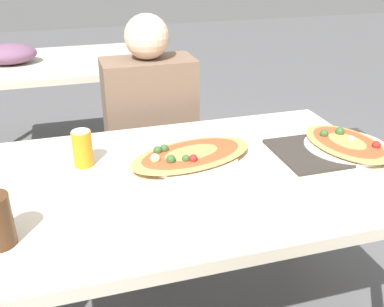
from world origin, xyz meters
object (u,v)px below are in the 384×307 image
at_px(chair_far_seated, 148,148).
at_px(pizza_main, 191,156).
at_px(dining_table, 189,193).
at_px(pizza_second, 346,144).
at_px(person_seated, 151,122).
at_px(soda_can, 83,148).

relative_size(chair_far_seated, pizza_main, 1.83).
height_order(dining_table, pizza_second, pizza_second).
relative_size(chair_far_seated, person_seated, 0.77).
bearing_deg(dining_table, pizza_main, 70.96).
bearing_deg(soda_can, pizza_main, -11.87).
bearing_deg(soda_can, pizza_second, -8.66).
distance_m(chair_far_seated, pizza_second, 0.99).
distance_m(person_seated, pizza_second, 0.87).
relative_size(person_seated, pizza_second, 2.96).
height_order(pizza_main, soda_can, soda_can).
height_order(dining_table, pizza_main, pizza_main).
bearing_deg(dining_table, chair_far_seated, 89.61).
bearing_deg(pizza_second, soda_can, 171.34).
bearing_deg(chair_far_seated, person_seated, 90.00).
height_order(dining_table, chair_far_seated, chair_far_seated).
xyz_separation_m(chair_far_seated, pizza_main, (0.03, -0.68, 0.27)).
height_order(dining_table, person_seated, person_seated).
height_order(dining_table, soda_can, soda_can).
distance_m(person_seated, soda_can, 0.60).
height_order(soda_can, pizza_second, soda_can).
bearing_deg(chair_far_seated, pizza_main, 92.19).
xyz_separation_m(dining_table, chair_far_seated, (0.01, 0.77, -0.18)).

